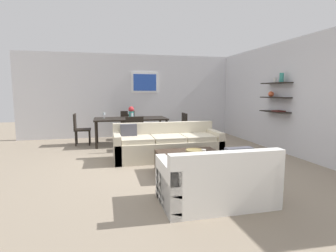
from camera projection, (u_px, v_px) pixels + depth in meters
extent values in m
plane|color=gray|center=(166.00, 162.00, 5.68)|extent=(18.00, 18.00, 0.00)
cube|color=silver|center=(151.00, 96.00, 8.98)|extent=(8.40, 0.06, 2.70)
cube|color=white|center=(145.00, 82.00, 8.83)|extent=(0.89, 0.02, 0.68)
cube|color=#264CB2|center=(145.00, 82.00, 8.81)|extent=(0.76, 0.01, 0.54)
cube|color=silver|center=(276.00, 97.00, 6.78)|extent=(0.06, 8.20, 2.70)
cube|color=black|center=(276.00, 83.00, 6.50)|extent=(0.28, 0.90, 0.02)
cube|color=black|center=(275.00, 97.00, 6.55)|extent=(0.28, 0.90, 0.02)
cube|color=black|center=(275.00, 112.00, 6.59)|extent=(0.28, 0.90, 0.02)
cylinder|color=teal|center=(282.00, 78.00, 6.30)|extent=(0.10, 0.10, 0.22)
sphere|color=#D85933|center=(271.00, 94.00, 6.71)|extent=(0.14, 0.14, 0.14)
cylinder|color=silver|center=(275.00, 80.00, 6.54)|extent=(0.07, 0.07, 0.12)
cube|color=#4C1E19|center=(278.00, 111.00, 6.45)|extent=(0.20, 0.28, 0.03)
cube|color=beige|center=(168.00, 149.00, 5.96)|extent=(2.36, 0.90, 0.42)
cube|color=beige|center=(164.00, 130.00, 6.27)|extent=(2.36, 0.16, 0.36)
cube|color=beige|center=(117.00, 148.00, 5.70)|extent=(0.14, 0.90, 0.60)
cube|color=beige|center=(214.00, 143.00, 6.21)|extent=(0.14, 0.90, 0.60)
cube|color=beige|center=(137.00, 139.00, 5.73)|extent=(0.67, 0.70, 0.10)
cube|color=beige|center=(168.00, 138.00, 5.89)|extent=(0.67, 0.70, 0.10)
cube|color=beige|center=(198.00, 137.00, 6.05)|extent=(0.67, 0.70, 0.10)
cube|color=#4C4C56|center=(129.00, 132.00, 5.90)|extent=(0.36, 0.13, 0.36)
cube|color=white|center=(215.00, 187.00, 3.62)|extent=(1.47, 0.90, 0.42)
cube|color=white|center=(228.00, 166.00, 3.21)|extent=(1.47, 0.16, 0.36)
cube|color=white|center=(259.00, 177.00, 3.76)|extent=(0.14, 0.90, 0.60)
cube|color=white|center=(167.00, 184.00, 3.45)|extent=(0.14, 0.90, 0.60)
cube|color=white|center=(234.00, 166.00, 3.69)|extent=(0.57, 0.70, 0.10)
cube|color=white|center=(193.00, 169.00, 3.56)|extent=(0.57, 0.70, 0.10)
cube|color=#4C4C56|center=(239.00, 161.00, 3.44)|extent=(0.36, 0.12, 0.36)
cube|color=#38281E|center=(190.00, 163.00, 4.86)|extent=(1.15, 0.95, 0.38)
cylinder|color=#99844C|center=(195.00, 152.00, 4.85)|extent=(0.33, 0.33, 0.06)
torus|color=#99844C|center=(195.00, 150.00, 4.85)|extent=(0.34, 0.34, 0.02)
cylinder|color=silver|center=(204.00, 152.00, 4.80)|extent=(0.08, 0.08, 0.08)
cube|color=black|center=(131.00, 119.00, 7.54)|extent=(2.01, 0.97, 0.04)
cylinder|color=black|center=(96.00, 135.00, 6.96)|extent=(0.06, 0.06, 0.71)
cylinder|color=black|center=(167.00, 133.00, 7.39)|extent=(0.06, 0.06, 0.71)
cylinder|color=black|center=(97.00, 131.00, 7.78)|extent=(0.06, 0.06, 0.71)
cylinder|color=black|center=(160.00, 129.00, 8.22)|extent=(0.06, 0.06, 0.71)
cube|color=black|center=(134.00, 134.00, 6.80)|extent=(0.44, 0.44, 0.04)
cube|color=black|center=(135.00, 125.00, 6.58)|extent=(0.44, 0.04, 0.43)
cylinder|color=black|center=(140.00, 141.00, 7.04)|extent=(0.04, 0.04, 0.41)
cylinder|color=black|center=(126.00, 141.00, 6.96)|extent=(0.04, 0.04, 0.41)
cylinder|color=black|center=(142.00, 143.00, 6.70)|extent=(0.04, 0.04, 0.41)
cylinder|color=black|center=(128.00, 144.00, 6.61)|extent=(0.04, 0.04, 0.41)
cube|color=black|center=(83.00, 130.00, 7.48)|extent=(0.44, 0.44, 0.04)
cube|color=black|center=(75.00, 122.00, 7.41)|extent=(0.04, 0.44, 0.43)
cylinder|color=black|center=(89.00, 138.00, 7.38)|extent=(0.04, 0.04, 0.41)
cylinder|color=black|center=(90.00, 136.00, 7.73)|extent=(0.04, 0.04, 0.41)
cylinder|color=black|center=(76.00, 139.00, 7.30)|extent=(0.04, 0.04, 0.41)
cylinder|color=black|center=(77.00, 137.00, 7.64)|extent=(0.04, 0.04, 0.41)
cube|color=black|center=(128.00, 126.00, 8.36)|extent=(0.44, 0.44, 0.04)
cube|color=black|center=(128.00, 118.00, 8.52)|extent=(0.44, 0.04, 0.43)
cylinder|color=black|center=(123.00, 134.00, 8.17)|extent=(0.04, 0.04, 0.41)
cylinder|color=black|center=(135.00, 133.00, 8.25)|extent=(0.04, 0.04, 0.41)
cylinder|color=black|center=(122.00, 132.00, 8.52)|extent=(0.04, 0.04, 0.41)
cylinder|color=black|center=(134.00, 132.00, 8.60)|extent=(0.04, 0.04, 0.41)
cube|color=black|center=(178.00, 129.00, 7.67)|extent=(0.44, 0.44, 0.04)
cube|color=black|center=(184.00, 120.00, 7.69)|extent=(0.04, 0.44, 0.43)
cylinder|color=black|center=(170.00, 136.00, 7.83)|extent=(0.04, 0.04, 0.41)
cylinder|color=black|center=(173.00, 138.00, 7.49)|extent=(0.04, 0.04, 0.41)
cylinder|color=black|center=(182.00, 135.00, 7.92)|extent=(0.04, 0.04, 0.41)
cylinder|color=black|center=(185.00, 137.00, 7.57)|extent=(0.04, 0.04, 0.41)
cylinder|color=silver|center=(104.00, 118.00, 7.48)|extent=(0.06, 0.06, 0.01)
cylinder|color=silver|center=(104.00, 117.00, 7.48)|extent=(0.01, 0.01, 0.08)
cylinder|color=silver|center=(104.00, 114.00, 7.47)|extent=(0.07, 0.07, 0.07)
cylinder|color=silver|center=(132.00, 119.00, 7.12)|extent=(0.06, 0.06, 0.01)
cylinder|color=silver|center=(132.00, 118.00, 7.12)|extent=(0.01, 0.01, 0.08)
cylinder|color=silver|center=(132.00, 115.00, 7.11)|extent=(0.06, 0.06, 0.09)
cylinder|color=silver|center=(129.00, 117.00, 7.95)|extent=(0.06, 0.06, 0.01)
cylinder|color=silver|center=(129.00, 115.00, 7.94)|extent=(0.01, 0.01, 0.07)
cylinder|color=silver|center=(129.00, 113.00, 7.93)|extent=(0.07, 0.07, 0.09)
cylinder|color=teal|center=(131.00, 115.00, 7.58)|extent=(0.13, 0.13, 0.19)
sphere|color=red|center=(131.00, 109.00, 7.56)|extent=(0.16, 0.16, 0.16)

